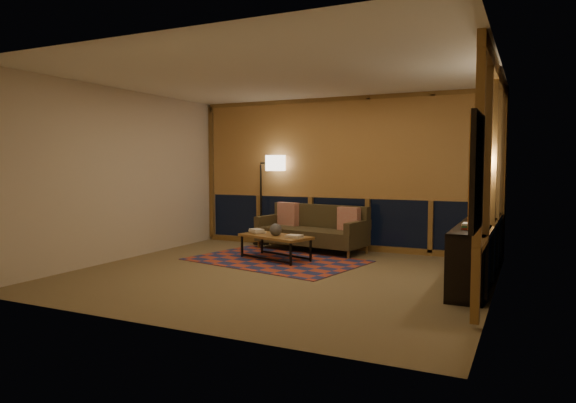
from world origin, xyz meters
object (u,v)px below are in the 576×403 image
at_px(coffee_table, 275,248).
at_px(bookshelf, 478,250).
at_px(sofa, 311,229).
at_px(floor_lamp, 261,200).

height_order(coffee_table, bookshelf, bookshelf).
bearing_deg(sofa, floor_lamp, 174.65).
xyz_separation_m(sofa, bookshelf, (2.84, -1.03, -0.01)).
xyz_separation_m(floor_lamp, bookshelf, (4.01, -1.35, -0.46)).
bearing_deg(bookshelf, sofa, 159.99).
distance_m(floor_lamp, bookshelf, 4.26).
distance_m(sofa, bookshelf, 3.02).
relative_size(coffee_table, floor_lamp, 0.70).
relative_size(sofa, floor_lamp, 1.14).
height_order(sofa, floor_lamp, floor_lamp).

